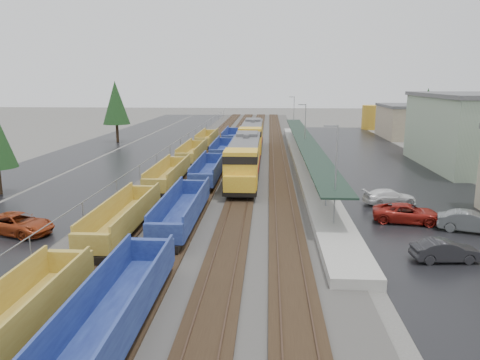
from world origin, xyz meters
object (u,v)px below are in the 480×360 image
object	(u,v)px
locomotive_lead	(245,159)
parked_car_east_b	(407,214)
parked_car_east_e	(471,222)
storage_tank	(374,117)
well_string_blue	(198,188)
parked_car_east_a	(446,251)
parked_car_west_c	(18,224)
parked_car_east_c	(390,197)
well_string_yellow	(150,193)
locomotive_trail	(252,137)

from	to	relation	value
locomotive_lead	parked_car_east_b	bearing A→B (deg)	-46.79
parked_car_east_b	parked_car_east_e	distance (m)	4.55
locomotive_lead	parked_car_east_b	size ratio (longest dim) A/B	3.95
storage_tank	well_string_blue	bearing A→B (deg)	-114.49
well_string_blue	storage_tank	size ratio (longest dim) A/B	17.30
parked_car_east_a	parked_car_west_c	bearing A→B (deg)	78.05
storage_tank	parked_car_east_e	bearing A→B (deg)	-96.81
well_string_blue	parked_car_west_c	size ratio (longest dim) A/B	17.15
parked_car_east_c	storage_tank	bearing A→B (deg)	-21.54
parked_car_east_e	storage_tank	bearing A→B (deg)	11.56
well_string_yellow	parked_car_west_c	size ratio (longest dim) A/B	16.81
locomotive_lead	well_string_yellow	size ratio (longest dim) A/B	0.23
well_string_yellow	parked_car_west_c	distance (m)	11.54
parked_car_west_c	parked_car_east_b	size ratio (longest dim) A/B	1.03
well_string_yellow	parked_car_east_b	world-z (taller)	well_string_yellow
parked_car_east_b	well_string_blue	bearing A→B (deg)	80.67
well_string_yellow	parked_car_east_c	world-z (taller)	well_string_yellow
locomotive_lead	parked_car_east_a	bearing A→B (deg)	-58.93
locomotive_lead	parked_car_east_e	size ratio (longest dim) A/B	4.53
storage_tank	parked_car_west_c	bearing A→B (deg)	-118.42
locomotive_lead	locomotive_trail	size ratio (longest dim) A/B	1.00
storage_tank	parked_car_east_e	size ratio (longest dim) A/B	1.17
parked_car_east_a	parked_car_east_c	size ratio (longest dim) A/B	0.87
well_string_blue	parked_car_east_e	size ratio (longest dim) A/B	20.32
parked_car_west_c	parked_car_east_a	xyz separation A→B (m)	(29.40, -3.54, -0.08)
parked_car_west_c	parked_car_east_a	world-z (taller)	parked_car_west_c
locomotive_trail	parked_car_east_e	size ratio (longest dim) A/B	4.53
storage_tank	parked_car_east_e	xyz separation A→B (m)	(-9.08, -75.96, -1.97)
locomotive_lead	well_string_blue	world-z (taller)	locomotive_lead
parked_car_east_b	well_string_yellow	bearing A→B (deg)	89.93
well_string_blue	storage_tank	distance (m)	74.26
locomotive_trail	parked_car_east_b	world-z (taller)	locomotive_trail
parked_car_west_c	parked_car_east_a	distance (m)	29.61
parked_car_east_b	storage_tank	bearing A→B (deg)	0.19
storage_tank	parked_car_east_a	xyz separation A→B (m)	(-13.07, -82.03, -2.05)
well_string_yellow	parked_car_east_a	bearing A→B (deg)	-29.20
parked_car_west_c	well_string_yellow	bearing A→B (deg)	-24.05
locomotive_trail	well_string_blue	size ratio (longest dim) A/B	0.22
well_string_blue	locomotive_trail	bearing A→B (deg)	82.22
well_string_blue	parked_car_east_b	xyz separation A→B (m)	(17.67, -6.29, -0.40)
storage_tank	parked_car_west_c	world-z (taller)	storage_tank
parked_car_east_b	parked_car_east_e	bearing A→B (deg)	-107.50
well_string_blue	parked_car_east_c	size ratio (longest dim) A/B	19.82
parked_car_east_c	parked_car_east_a	bearing A→B (deg)	169.58
locomotive_lead	parked_car_east_a	world-z (taller)	locomotive_lead
locomotive_lead	parked_car_east_b	distance (m)	20.05
storage_tank	parked_car_east_b	world-z (taller)	storage_tank
storage_tank	parked_car_east_b	size ratio (longest dim) A/B	1.02
locomotive_trail	storage_tank	world-z (taller)	storage_tank
storage_tank	parked_car_east_a	bearing A→B (deg)	-99.06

